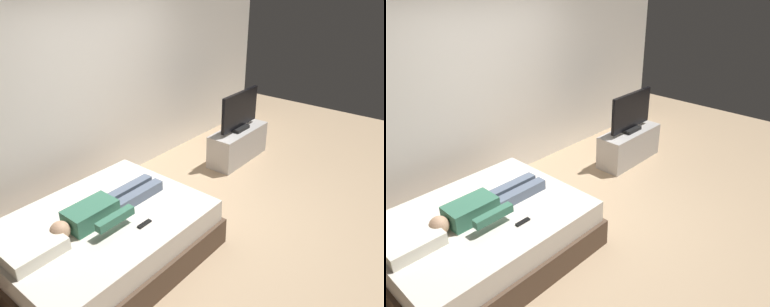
% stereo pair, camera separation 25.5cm
% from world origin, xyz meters
% --- Properties ---
extents(ground_plane, '(10.00, 10.00, 0.00)m').
position_xyz_m(ground_plane, '(0.00, 0.00, 0.00)').
color(ground_plane, tan).
extents(back_wall, '(6.40, 0.10, 2.80)m').
position_xyz_m(back_wall, '(0.40, 1.66, 1.40)').
color(back_wall, silver).
rests_on(back_wall, ground).
extents(bed, '(2.02, 1.57, 0.54)m').
position_xyz_m(bed, '(-1.04, 0.36, 0.26)').
color(bed, brown).
rests_on(bed, ground).
extents(pillow, '(0.48, 0.34, 0.12)m').
position_xyz_m(pillow, '(-1.73, 0.36, 0.60)').
color(pillow, silver).
rests_on(pillow, bed).
extents(person, '(1.26, 0.46, 0.18)m').
position_xyz_m(person, '(-1.01, 0.35, 0.62)').
color(person, '#387056').
rests_on(person, bed).
extents(remote, '(0.15, 0.04, 0.02)m').
position_xyz_m(remote, '(-0.86, -0.05, 0.55)').
color(remote, black).
rests_on(remote, bed).
extents(tv_stand, '(1.10, 0.40, 0.50)m').
position_xyz_m(tv_stand, '(1.76, 0.57, 0.25)').
color(tv_stand, '#B7B2AD').
rests_on(tv_stand, ground).
extents(tv, '(0.88, 0.20, 0.59)m').
position_xyz_m(tv, '(1.76, 0.57, 0.78)').
color(tv, black).
rests_on(tv, tv_stand).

